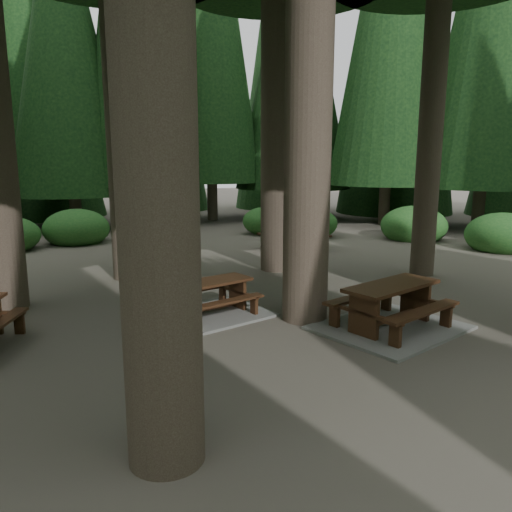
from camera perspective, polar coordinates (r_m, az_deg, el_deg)
name	(u,v)px	position (r m, az deg, el deg)	size (l,w,h in m)	color
ground	(272,328)	(8.98, 1.84, -8.24)	(80.00, 80.00, 0.00)	#514B42
picnic_table_a	(390,314)	(9.16, 15.12, -6.36)	(2.82, 2.50, 0.82)	gray
picnic_table_c	(211,305)	(9.62, -5.21, -5.54)	(2.35, 2.07, 0.69)	gray
picnic_table_d	(294,233)	(16.51, 4.33, 2.68)	(2.00, 1.62, 0.85)	#381F10
shrub_ring	(286,292)	(9.81, 3.42, -4.11)	(23.86, 24.64, 1.49)	#216124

